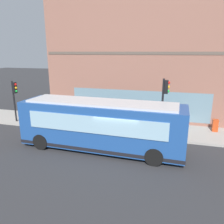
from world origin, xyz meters
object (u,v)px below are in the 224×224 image
Objects in this scene: pedestrian_near_building_entrance at (51,108)px; city_bus_nearside at (101,125)px; traffic_light_near_corner at (165,97)px; newspaper_vending_box at (215,125)px; traffic_light_down_block at (15,94)px.

city_bus_nearside is at bearing -126.36° from pedestrian_near_building_entrance.
traffic_light_near_corner is 2.42× the size of pedestrian_near_building_entrance.
pedestrian_near_building_entrance is (1.79, 9.87, -1.87)m from traffic_light_near_corner.
newspaper_vending_box is at bearing -59.95° from traffic_light_near_corner.
traffic_light_near_corner is at bearing -100.27° from pedestrian_near_building_entrance.
city_bus_nearside is at bearing 128.28° from traffic_light_near_corner.
city_bus_nearside is 4.79m from traffic_light_near_corner.
traffic_light_near_corner is at bearing 120.05° from newspaper_vending_box.
city_bus_nearside is 2.92× the size of traffic_light_down_block.
pedestrian_near_building_entrance is (1.63, -2.31, -1.44)m from traffic_light_down_block.
newspaper_vending_box is (4.99, -7.32, -0.95)m from city_bus_nearside.
newspaper_vending_box is at bearing -88.44° from pedestrian_near_building_entrance.
newspaper_vending_box is at bearing -55.71° from city_bus_nearside.
traffic_light_near_corner is 10.20m from pedestrian_near_building_entrance.
newspaper_vending_box is (2.16, -3.73, -2.38)m from traffic_light_near_corner.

